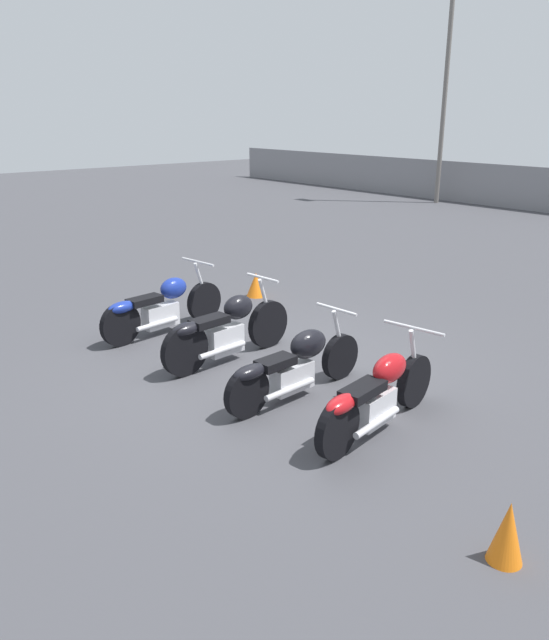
# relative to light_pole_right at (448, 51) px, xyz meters

# --- Properties ---
(ground_plane) EXTENTS (60.00, 60.00, 0.00)m
(ground_plane) POSITION_rel_light_pole_right_xyz_m (8.00, -14.38, -5.08)
(ground_plane) COLOR #424247
(light_pole_right) EXTENTS (0.70, 0.35, 8.77)m
(light_pole_right) POSITION_rel_light_pole_right_xyz_m (0.00, 0.00, 0.00)
(light_pole_right) COLOR slate
(light_pole_right) RESTS_ON ground_plane
(motorcycle_slot_0) EXTENTS (0.72, 2.15, 0.98)m
(motorcycle_slot_0) POSITION_rel_light_pole_right_xyz_m (5.90, -14.87, -4.67)
(motorcycle_slot_0) COLOR black
(motorcycle_slot_0) RESTS_ON ground_plane
(motorcycle_slot_1) EXTENTS (0.59, 2.10, 1.03)m
(motorcycle_slot_1) POSITION_rel_light_pole_right_xyz_m (7.41, -14.79, -4.65)
(motorcycle_slot_1) COLOR black
(motorcycle_slot_1) RESTS_ON ground_plane
(motorcycle_slot_2) EXTENTS (0.61, 2.08, 0.93)m
(motorcycle_slot_2) POSITION_rel_light_pole_right_xyz_m (8.81, -14.85, -4.69)
(motorcycle_slot_2) COLOR black
(motorcycle_slot_2) RESTS_ON ground_plane
(motorcycle_slot_3) EXTENTS (0.71, 2.05, 0.97)m
(motorcycle_slot_3) POSITION_rel_light_pole_right_xyz_m (9.95, -14.76, -4.68)
(motorcycle_slot_3) COLOR black
(motorcycle_slot_3) RESTS_ON ground_plane
(traffic_cone_near) EXTENTS (0.35, 0.35, 0.43)m
(traffic_cone_near) POSITION_rel_light_pole_right_xyz_m (5.27, -12.59, -4.87)
(traffic_cone_near) COLOR orange
(traffic_cone_near) RESTS_ON ground_plane
(traffic_cone_far) EXTENTS (0.26, 0.26, 0.49)m
(traffic_cone_far) POSITION_rel_light_pole_right_xyz_m (11.87, -15.53, -4.84)
(traffic_cone_far) COLOR orange
(traffic_cone_far) RESTS_ON ground_plane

